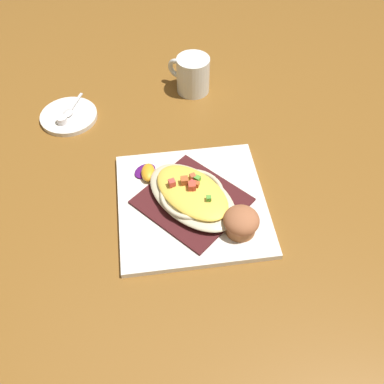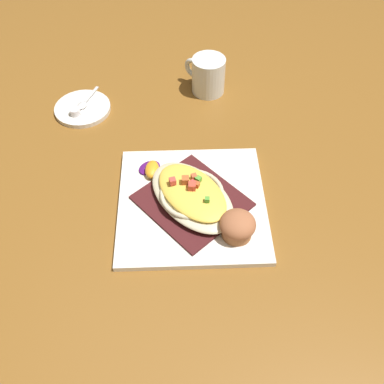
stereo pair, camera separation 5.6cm
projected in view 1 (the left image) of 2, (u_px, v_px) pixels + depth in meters
name	position (u px, v px, depth m)	size (l,w,h in m)	color
ground_plane	(192.00, 206.00, 0.89)	(2.60, 2.60, 0.00)	brown
square_plate	(192.00, 204.00, 0.88)	(0.29, 0.29, 0.01)	white
folded_napkin	(192.00, 201.00, 0.87)	(0.19, 0.17, 0.01)	#44181A
gratin_dish	(192.00, 194.00, 0.86)	(0.23, 0.23, 0.05)	beige
muffin	(241.00, 222.00, 0.81)	(0.07, 0.07, 0.05)	#A26137
orange_garnish	(147.00, 172.00, 0.92)	(0.07, 0.06, 0.02)	#4A1261
coffee_mug	(192.00, 76.00, 1.09)	(0.08, 0.11, 0.09)	white
creamer_saucer	(69.00, 116.00, 1.05)	(0.13, 0.13, 0.01)	silver
spoon	(69.00, 111.00, 1.05)	(0.09, 0.03, 0.01)	silver
creamer_cup_0	(62.00, 120.00, 1.02)	(0.02, 0.02, 0.02)	white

